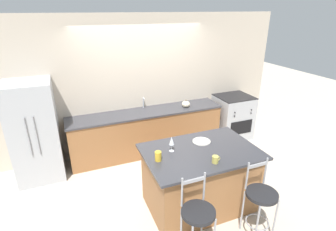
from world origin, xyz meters
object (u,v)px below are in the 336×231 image
Objects in this scene: refrigerator at (35,131)px; coffee_mug at (215,159)px; bar_stool_far at (260,200)px; pumpkin_decoration at (186,104)px; wine_glass at (172,141)px; dinner_plate at (202,141)px; oven_range at (232,117)px; bar_stool_near at (198,219)px; tumbler_cup at (158,156)px.

refrigerator is 3.04m from coffee_mug.
bar_stool_far and pumpkin_decoration have the same top height.
wine_glass is 0.64m from coffee_mug.
refrigerator is at bearing 137.05° from coffee_mug.
pumpkin_decoration is (0.47, 1.50, 0.02)m from dinner_plate.
bar_stool_near is at bearing -131.61° from oven_range.
oven_range is at bearing 0.39° from refrigerator.
oven_range is at bearing 36.52° from wine_glass.
refrigerator is at bearing 131.80° from tumbler_cup.
wine_glass reaches higher than pumpkin_decoration.
oven_range is 4.49× the size of wine_glass.
dinner_plate is at bearing 59.87° from bar_stool_near.
bar_stool_far is at bearing -93.74° from pumpkin_decoration.
oven_range is 2.79m from coffee_mug.
wine_glass is at bearing 131.68° from bar_stool_far.
pumpkin_decoration reaches higher than oven_range.
bar_stool_near is 1.05m from wine_glass.
coffee_mug is at bearing 42.41° from bar_stool_near.
oven_range is at bearing 61.82° from bar_stool_far.
tumbler_cup is at bearing -148.05° from wine_glass.
tumbler_cup is (-0.26, -0.16, -0.09)m from wine_glass.
pumpkin_decoration is at bearing 74.32° from coffee_mug.
bar_stool_near reaches higher than oven_range.
tumbler_cup is 2.14m from pumpkin_decoration.
coffee_mug is at bearing -50.08° from wine_glass.
bar_stool_near is 8.11× the size of tumbler_cup.
tumbler_cup reaches higher than coffee_mug.
refrigerator is 1.63× the size of bar_stool_far.
tumbler_cup reaches higher than dinner_plate.
wine_glass is at bearing -121.82° from pumpkin_decoration.
pumpkin_decoration is at bearing -178.73° from oven_range.
coffee_mug is at bearing -105.68° from pumpkin_decoration.
tumbler_cup is at bearing 105.22° from bar_stool_near.
bar_stool_near is at bearing 178.69° from bar_stool_far.
refrigerator is 1.63× the size of bar_stool_near.
wine_glass is (0.06, 0.90, 0.54)m from bar_stool_near.
oven_range is 7.53× the size of tumbler_cup.
coffee_mug reaches higher than oven_range.
oven_range is 2.31m from dinner_plate.
dinner_plate is (2.34, -1.50, 0.09)m from refrigerator.
bar_stool_far is 2.55m from pumpkin_decoration.
dinner_plate is 0.81m from tumbler_cup.
bar_stool_far is at bearing -35.25° from tumbler_cup.
coffee_mug is (-0.11, -0.57, 0.04)m from dinner_plate.
dinner_plate is at bearing 106.85° from bar_stool_far.
coffee_mug is 0.88× the size of tumbler_cup.
dinner_plate is at bearing -32.78° from refrigerator.
coffee_mug is 2.15m from pumpkin_decoration.
wine_glass is 1.68× the size of tumbler_cup.
pumpkin_decoration is at bearing 0.01° from refrigerator.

